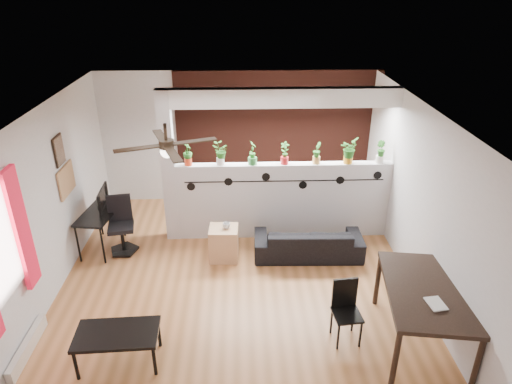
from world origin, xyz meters
name	(u,v)px	position (x,y,z in m)	size (l,w,h in m)	color
room_shell	(236,209)	(0.00, 0.00, 1.30)	(6.30, 7.10, 2.90)	#965D31
partition_wall	(283,200)	(0.80, 1.50, 0.68)	(3.60, 0.18, 1.35)	#BCBCC1
ceiling_header	(286,98)	(0.80, 1.50, 2.45)	(3.60, 0.18, 0.30)	silver
pier_column	(168,168)	(-1.11, 1.50, 1.30)	(0.22, 0.20, 2.60)	#BCBCC1
brick_panel	(277,138)	(0.80, 2.97, 1.30)	(3.90, 0.05, 2.60)	brown
vine_decal	(284,181)	(0.80, 1.40, 1.08)	(3.31, 0.01, 0.30)	black
baseboard_heater	(27,347)	(-2.54, -1.20, 0.09)	(0.08, 1.00, 0.18)	silver
corkboard	(66,180)	(-2.58, 0.95, 1.35)	(0.03, 0.60, 0.45)	#9F744D
framed_art	(59,150)	(-2.58, 0.90, 1.85)	(0.03, 0.34, 0.44)	#8C7259
ceiling_fan	(167,147)	(-0.80, -0.30, 2.31)	(1.19, 1.19, 0.43)	black
potted_plant_0	(188,154)	(-0.78, 1.50, 1.55)	(0.20, 0.22, 0.37)	red
potted_plant_1	(220,153)	(-0.25, 1.50, 1.55)	(0.19, 0.15, 0.38)	white
potted_plant_2	(253,152)	(0.27, 1.50, 1.57)	(0.18, 0.22, 0.42)	#31873D
potted_plant_3	(285,152)	(0.80, 1.50, 1.55)	(0.22, 0.20, 0.38)	red
potted_plant_4	(317,152)	(1.33, 1.50, 1.55)	(0.20, 0.22, 0.37)	#E3A650
potted_plant_5	(349,150)	(1.85, 1.50, 1.58)	(0.26, 0.27, 0.43)	orange
potted_plant_6	(381,151)	(2.38, 1.50, 1.55)	(0.21, 0.23, 0.38)	white
sofa	(308,242)	(1.16, 0.83, 0.24)	(1.66, 0.65, 0.49)	black
cube_shelf	(224,243)	(-0.21, 0.79, 0.28)	(0.45, 0.40, 0.55)	tan
cup	(226,226)	(-0.16, 0.79, 0.60)	(0.12, 0.12, 0.10)	gray
computer_desk	(99,216)	(-2.25, 1.16, 0.61)	(0.62, 0.99, 0.67)	black
monitor	(100,203)	(-2.25, 1.31, 0.77)	(0.06, 0.34, 0.20)	black
office_chair	(122,228)	(-1.89, 1.08, 0.42)	(0.49, 0.49, 0.95)	black
dining_table	(426,295)	(2.25, -1.20, 0.74)	(1.14, 1.64, 0.83)	black
book	(428,305)	(2.15, -1.50, 0.85)	(0.18, 0.24, 0.02)	gray
folding_chair	(346,305)	(1.35, -1.04, 0.49)	(0.37, 0.37, 0.83)	black
coffee_table	(117,336)	(-1.38, -1.38, 0.40)	(0.97, 0.57, 0.44)	black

